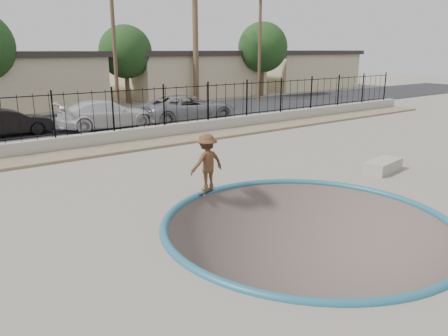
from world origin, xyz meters
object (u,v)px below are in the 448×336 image
object	(u,v)px
skater	(207,166)
concrete_ledge	(383,166)
car_d	(188,108)
car_c	(107,114)
car_b	(9,123)
skateboard	(207,191)

from	to	relation	value
skater	concrete_ledge	world-z (taller)	skater
car_d	car_c	bearing A→B (deg)	83.96
skater	car_b	world-z (taller)	skater
skater	car_b	xyz separation A→B (m)	(-2.66, 12.64, -0.16)
concrete_ledge	car_b	bearing A→B (deg)	121.37
concrete_ledge	car_d	distance (m)	12.81
car_b	concrete_ledge	bearing A→B (deg)	-148.32
skater	car_b	distance (m)	12.92
concrete_ledge	car_b	xyz separation A→B (m)	(-8.75, 14.36, 0.46)
concrete_ledge	car_b	world-z (taller)	car_b
skater	car_d	bearing A→B (deg)	-120.66
car_b	car_d	size ratio (longest dim) A/B	0.69
skateboard	car_b	distance (m)	12.93
skateboard	car_d	world-z (taller)	car_d
skateboard	car_b	world-z (taller)	car_b
car_d	car_b	bearing A→B (deg)	83.45
car_b	skater	bearing A→B (deg)	-167.81
skateboard	car_d	distance (m)	12.82
skater	car_c	distance (m)	11.97
skater	skateboard	xyz separation A→B (m)	(0.00, -0.00, -0.76)
car_b	car_d	bearing A→B (deg)	-99.45
car_d	skater	bearing A→B (deg)	153.17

